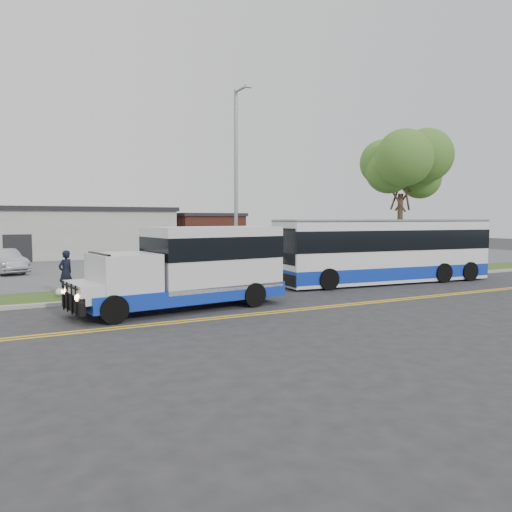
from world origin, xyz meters
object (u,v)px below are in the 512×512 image
transit_bus (384,251)px  parked_car_a (3,261)px  pedestrian (66,272)px  shuttle_bus (195,265)px  streetlight_near (237,181)px  tree_east (401,171)px

transit_bus → parked_car_a: transit_bus is taller
pedestrian → parked_car_a: 10.87m
shuttle_bus → pedestrian: shuttle_bus is taller
shuttle_bus → parked_car_a: (-6.21, 15.65, -0.81)m
streetlight_near → pedestrian: size_ratio=4.95×
pedestrian → transit_bus: bearing=136.4°
shuttle_bus → transit_bus: 11.76m
streetlight_near → parked_car_a: (-10.12, 11.22, -4.40)m
streetlight_near → transit_bus: streetlight_near is taller
streetlight_near → pedestrian: bearing=175.9°
tree_east → pedestrian: (-18.91, 0.30, -5.15)m
tree_east → parked_car_a: (-21.12, 10.95, -5.37)m
pedestrian → parked_car_a: (-2.21, 10.65, -0.23)m
tree_east → shuttle_bus: (-14.91, -4.71, -4.57)m
streetlight_near → shuttle_bus: bearing=-131.4°
transit_bus → pedestrian: size_ratio=6.36×
parked_car_a → streetlight_near: bearing=-65.7°
shuttle_bus → transit_bus: bearing=4.5°
transit_bus → pedestrian: (-15.53, 2.70, -0.63)m
tree_east → parked_car_a: tree_east is taller
shuttle_bus → pedestrian: 6.44m
pedestrian → parked_car_a: pedestrian is taller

